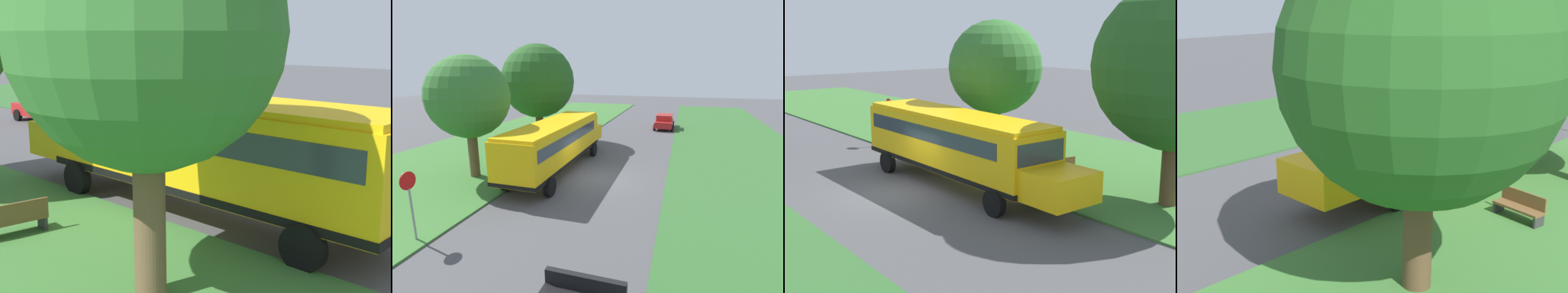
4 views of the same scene
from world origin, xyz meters
TOP-DOWN VIEW (x-y plane):
  - ground_plane at (0.00, 0.00)m, footprint 120.00×120.00m
  - school_bus at (-2.78, 0.78)m, footprint 2.84×12.42m
  - car_red_nearest at (2.80, 17.52)m, footprint 2.02×4.40m
  - oak_tree_beside_bus at (-7.09, -1.91)m, footprint 4.66×4.66m
  - park_bench at (-7.19, 2.70)m, footprint 1.65×0.71m

SIDE VIEW (x-z plane):
  - ground_plane at x=0.00m, z-range 0.00..0.00m
  - park_bench at x=-7.19m, z-range 0.01..0.93m
  - car_red_nearest at x=2.80m, z-range 0.10..1.66m
  - school_bus at x=-2.78m, z-range 0.34..3.50m
  - oak_tree_beside_bus at x=-7.09m, z-range 1.16..8.27m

